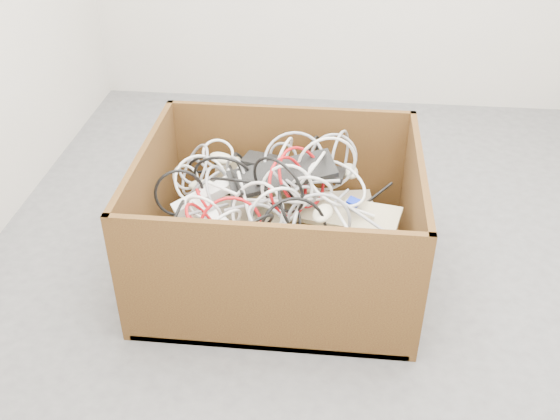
# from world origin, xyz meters

# --- Properties ---
(ground) EXTENTS (3.00, 3.00, 0.00)m
(ground) POSITION_xyz_m (0.00, 0.00, 0.00)
(ground) COLOR #4E4E51
(ground) RESTS_ON ground
(cardboard_box) EXTENTS (1.06, 0.88, 0.55)m
(cardboard_box) POSITION_xyz_m (-0.23, -0.22, 0.15)
(cardboard_box) COLOR #361A0D
(cardboard_box) RESTS_ON ground
(keyboard_pile) EXTENTS (1.03, 0.73, 0.40)m
(keyboard_pile) POSITION_xyz_m (-0.18, -0.20, 0.28)
(keyboard_pile) COLOR tan
(keyboard_pile) RESTS_ON cardboard_box
(mice_scatter) EXTENTS (0.69, 0.68, 0.19)m
(mice_scatter) POSITION_xyz_m (-0.27, -0.26, 0.35)
(mice_scatter) COLOR beige
(mice_scatter) RESTS_ON keyboard_pile
(power_strip_left) EXTENTS (0.28, 0.21, 0.12)m
(power_strip_left) POSITION_xyz_m (-0.49, -0.23, 0.38)
(power_strip_left) COLOR white
(power_strip_left) RESTS_ON keyboard_pile
(power_strip_right) EXTENTS (0.25, 0.23, 0.09)m
(power_strip_right) POSITION_xyz_m (-0.42, -0.38, 0.35)
(power_strip_right) COLOR white
(power_strip_right) RESTS_ON keyboard_pile
(vga_plug) EXTENTS (0.06, 0.06, 0.03)m
(vga_plug) POSITION_xyz_m (0.06, -0.22, 0.37)
(vga_plug) COLOR #0B22B2
(vga_plug) RESTS_ON keyboard_pile
(cable_tangle) EXTENTS (0.93, 0.79, 0.49)m
(cable_tangle) POSITION_xyz_m (-0.28, -0.24, 0.41)
(cable_tangle) COLOR gray
(cable_tangle) RESTS_ON keyboard_pile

